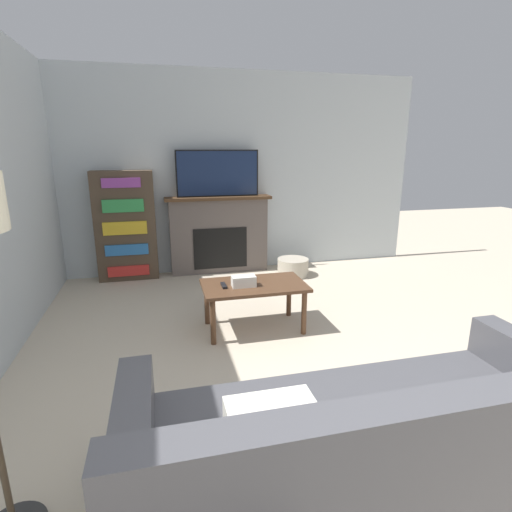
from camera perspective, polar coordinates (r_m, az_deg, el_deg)
wall_back at (r=5.65m, az=-3.94°, el=11.59°), size 5.45×0.06×2.70m
fireplace at (r=5.60m, az=-5.30°, el=3.10°), size 1.44×0.28×1.06m
tv at (r=5.46m, az=-5.49°, el=11.66°), size 1.11×0.03×0.62m
couch at (r=2.16m, az=15.89°, el=-26.09°), size 2.27×0.98×0.86m
coffee_table at (r=3.80m, az=-0.29°, el=-4.89°), size 0.97×0.57×0.46m
tissue_box at (r=3.70m, az=-1.78°, el=-3.62°), size 0.22×0.12×0.10m
remote_control at (r=3.72m, az=-4.63°, el=-4.22°), size 0.04×0.15×0.02m
bookshelf at (r=5.50m, az=-18.10°, el=4.07°), size 0.76×0.29×1.43m
storage_basket at (r=5.51m, az=5.29°, el=-1.59°), size 0.42×0.42×0.24m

